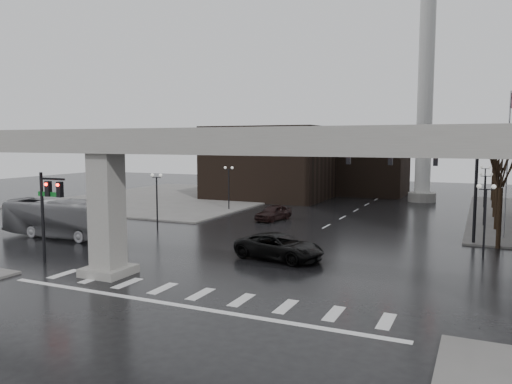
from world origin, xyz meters
TOP-DOWN VIEW (x-y plane):
  - ground at (0.00, 0.00)m, footprint 160.00×160.00m
  - sidewalk_nw at (-26.00, 36.00)m, footprint 28.00×36.00m
  - elevated_guideway at (1.26, 0.00)m, footprint 48.00×2.60m
  - building_far_left at (-14.00, 42.00)m, footprint 16.00×14.00m
  - building_far_mid at (-2.00, 52.00)m, footprint 10.00×10.00m
  - smokestack at (6.00, 46.00)m, footprint 3.60×3.60m
  - signal_mast_arm at (8.99, 18.80)m, footprint 12.12×0.43m
  - signal_left_pole at (-12.25, 0.50)m, footprint 2.30×0.30m
  - flagpole_assembly at (15.29, 22.00)m, footprint 2.06×0.12m
  - lamp_right_0 at (13.50, 14.00)m, footprint 1.22×0.32m
  - lamp_right_1 at (13.50, 28.00)m, footprint 1.22×0.32m
  - lamp_right_2 at (13.50, 42.00)m, footprint 1.22×0.32m
  - lamp_left_0 at (-13.50, 14.00)m, footprint 1.22×0.32m
  - lamp_left_1 at (-13.50, 28.00)m, footprint 1.22×0.32m
  - lamp_left_2 at (-13.50, 42.00)m, footprint 1.22×0.32m
  - tree_right_0 at (14.53, 18.02)m, footprint 1.09×1.58m
  - tree_right_1 at (14.53, 26.02)m, footprint 1.09×1.61m
  - tree_right_2 at (14.53, 34.02)m, footprint 1.10×1.63m
  - tree_right_3 at (14.53, 42.02)m, footprint 1.11×1.66m
  - tree_right_4 at (14.53, 50.02)m, footprint 1.12×1.69m
  - pickup_truck at (0.86, 7.97)m, footprint 6.65×3.95m
  - city_bus at (-18.50, 7.62)m, footprint 11.36×2.72m
  - far_car at (-5.90, 23.17)m, footprint 2.79×4.95m

SIDE VIEW (x-z plane):
  - ground at x=0.00m, z-range 0.00..0.00m
  - sidewalk_nw at x=-26.00m, z-range 0.00..0.15m
  - far_car at x=-5.90m, z-range 0.00..1.59m
  - pickup_truck at x=0.86m, z-range 0.00..1.73m
  - city_bus at x=-18.50m, z-range 0.00..3.16m
  - tree_right_0 at x=14.53m, z-range -0.97..6.54m
  - tree_right_1 at x=14.53m, z-range -0.99..6.69m
  - tree_right_2 at x=14.53m, z-range -1.01..6.84m
  - tree_right_3 at x=14.53m, z-range -1.03..6.99m
  - tree_right_4 at x=14.53m, z-range -1.05..7.14m
  - lamp_right_0 at x=13.50m, z-range 0.92..6.03m
  - lamp_right_1 at x=13.50m, z-range 0.92..6.03m
  - lamp_right_2 at x=13.50m, z-range 0.92..6.03m
  - lamp_left_0 at x=-13.50m, z-range 0.92..6.03m
  - lamp_left_1 at x=-13.50m, z-range 0.92..6.03m
  - lamp_left_2 at x=-13.50m, z-range 0.92..6.03m
  - building_far_mid at x=-2.00m, z-range 0.00..8.00m
  - signal_left_pole at x=-12.25m, z-range 1.07..7.07m
  - building_far_left at x=-14.00m, z-range 0.00..10.00m
  - signal_mast_arm at x=8.99m, z-range 1.83..9.83m
  - elevated_guideway at x=1.26m, z-range 2.53..11.23m
  - flagpole_assembly at x=15.29m, z-range 1.53..13.53m
  - smokestack at x=6.00m, z-range -1.65..28.35m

